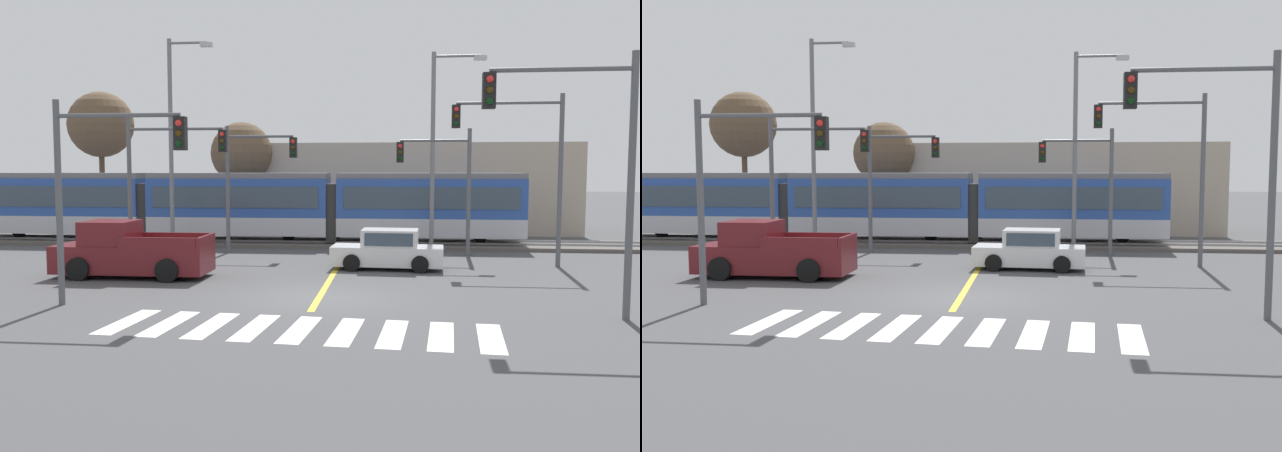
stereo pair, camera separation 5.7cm
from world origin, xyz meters
The scene contains 28 objects.
ground_plane centered at (0.00, 0.00, 0.00)m, with size 200.00×200.00×0.00m, color #474749.
track_bed centered at (0.00, 14.01, 0.09)m, with size 120.00×4.00×0.18m, color #56514C.
rail_near centered at (0.00, 13.29, 0.23)m, with size 120.00×0.08×0.10m, color #939399.
rail_far centered at (0.00, 14.73, 0.23)m, with size 120.00×0.08×0.10m, color #939399.
light_rail_tram centered at (-5.63, 14.01, 2.05)m, with size 28.00×2.64×3.43m.
crosswalk_stripe_0 centered at (-4.39, -3.66, 0.00)m, with size 0.56×2.80×0.01m, color silver.
crosswalk_stripe_1 centered at (-3.29, -3.75, 0.00)m, with size 0.56×2.80×0.01m, color silver.
crosswalk_stripe_2 centered at (-2.19, -3.84, 0.00)m, with size 0.56×2.80×0.01m, color silver.
crosswalk_stripe_3 centered at (-1.10, -3.93, 0.00)m, with size 0.56×2.80×0.01m, color silver.
crosswalk_stripe_4 centered at (0.00, -4.01, 0.00)m, with size 0.56×2.80×0.01m, color silver.
crosswalk_stripe_5 centered at (1.10, -4.10, 0.00)m, with size 0.56×2.80×0.01m, color silver.
crosswalk_stripe_6 centered at (2.19, -4.19, 0.00)m, with size 0.56×2.80×0.01m, color silver.
crosswalk_stripe_7 centered at (3.29, -4.27, 0.00)m, with size 0.56×2.80×0.01m, color silver.
crosswalk_stripe_8 centered at (4.39, -4.36, 0.00)m, with size 0.56×2.80×0.01m, color silver.
lane_centre_line centered at (0.00, 5.00, 0.00)m, with size 0.20×14.02×0.01m, color gold.
sedan_crossing centered at (1.95, 6.07, 0.70)m, with size 4.30×2.11×1.52m.
pickup_truck centered at (-7.08, 3.14, 0.84)m, with size 5.41×2.26×1.98m.
traffic_light_mid_right centered at (7.17, 7.37, 4.46)m, with size 4.25×0.38×6.69m.
traffic_light_near_left centered at (-5.75, -1.85, 3.77)m, with size 3.75×0.38×5.69m.
traffic_light_far_left centered at (-4.22, 10.30, 3.75)m, with size 3.25×0.38×5.73m.
traffic_light_near_right centered at (6.85, -2.08, 4.39)m, with size 3.75×0.38×6.68m.
traffic_light_mid_left centered at (-7.37, 7.57, 3.95)m, with size 4.25×0.38×6.03m.
traffic_light_far_right centered at (4.28, 10.49, 3.62)m, with size 3.25×0.38×5.56m.
street_lamp_west centered at (-8.06, 11.17, 5.48)m, with size 2.14×0.28×9.79m.
street_lamp_centre centered at (4.09, 11.49, 5.12)m, with size 2.42×0.28×9.02m.
bare_tree_far_west centered at (-15.18, 19.08, 6.40)m, with size 3.87×3.87×8.37m.
bare_tree_west centered at (-6.72, 19.23, 4.71)m, with size 3.59×3.59×6.53m.
building_backdrop_far centered at (2.76, 22.44, 2.66)m, with size 20.03×6.00×5.32m, color tan.
Camera 1 is at (2.23, -19.63, 3.78)m, focal length 38.00 mm.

